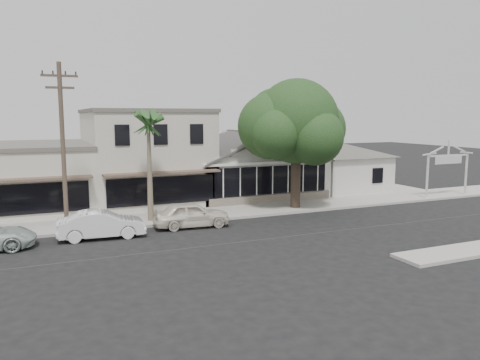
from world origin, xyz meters
name	(u,v)px	position (x,y,z in m)	size (l,w,h in m)	color
ground	(261,240)	(0.00, 0.00, 0.00)	(140.00, 140.00, 0.00)	black
sidewalk_north	(84,225)	(-8.00, 6.75, 0.07)	(90.00, 3.50, 0.15)	#9E9991
corner_shop	(249,163)	(5.00, 12.47, 2.62)	(10.40, 8.60, 5.10)	silver
side_cottage	(342,173)	(13.20, 11.50, 1.50)	(6.00, 6.00, 3.00)	silver
arch_sign	(448,157)	(18.40, 5.30, 3.16)	(4.12, 0.12, 3.95)	white
row_building_near	(144,157)	(-3.00, 13.50, 3.25)	(8.00, 10.00, 6.50)	beige
row_building_midnear	(10,179)	(-12.00, 13.50, 2.10)	(10.00, 10.00, 4.20)	beige
utility_pole	(63,144)	(-9.00, 5.20, 4.79)	(1.80, 0.24, 9.00)	brown
car_0	(192,214)	(-2.42, 4.07, 0.73)	(1.73, 4.29, 1.46)	silver
car_1	(101,224)	(-7.42, 3.61, 0.72)	(1.53, 4.39, 1.45)	white
shade_tree	(294,124)	(5.50, 6.42, 5.74)	(7.86, 7.10, 8.72)	#423428
palm_east	(148,122)	(-4.30, 6.07, 5.91)	(3.06, 3.06, 6.97)	#726651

